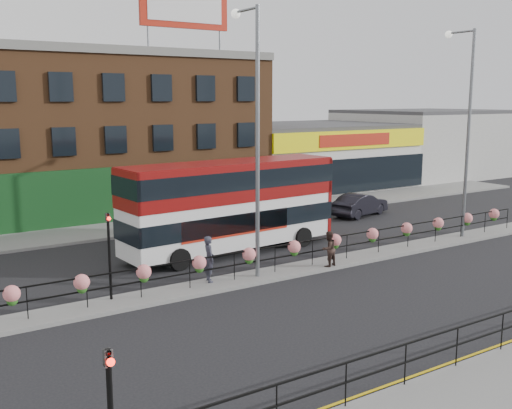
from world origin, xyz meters
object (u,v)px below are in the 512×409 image
lamp_column_east (465,115)px  car (360,205)px  double_decker_bus (231,197)px  pedestrian_a (209,259)px  lamp_column_west (254,120)px  pedestrian_b (328,249)px

lamp_column_east → car: bearing=91.2°
car → double_decker_bus: bearing=92.4°
pedestrian_a → lamp_column_west: 5.82m
car → pedestrian_a: pedestrian_a is taller
pedestrian_b → lamp_column_east: size_ratio=0.15×
pedestrian_a → lamp_column_east: 16.09m
pedestrian_b → lamp_column_east: 11.25m
car → pedestrian_b: pedestrian_b is taller
pedestrian_a → lamp_column_east: size_ratio=0.17×
car → pedestrian_b: bearing=116.8°
double_decker_bus → lamp_column_west: bearing=-108.8°
car → lamp_column_east: lamp_column_east is taller
double_decker_bus → lamp_column_east: size_ratio=1.03×
pedestrian_b → lamp_column_east: (9.73, 0.87, 5.57)m
double_decker_bus → pedestrian_a: size_ratio=5.97×
car → pedestrian_a: bearing=102.2°
pedestrian_a → lamp_column_east: (15.14, -0.03, 5.42)m
pedestrian_b → lamp_column_west: 6.60m
pedestrian_b → lamp_column_west: (-3.40, 0.73, 5.61)m
double_decker_bus → lamp_column_west: (-1.41, -4.16, 3.82)m
car → pedestrian_b: 12.70m
car → lamp_column_west: bearing=106.2°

